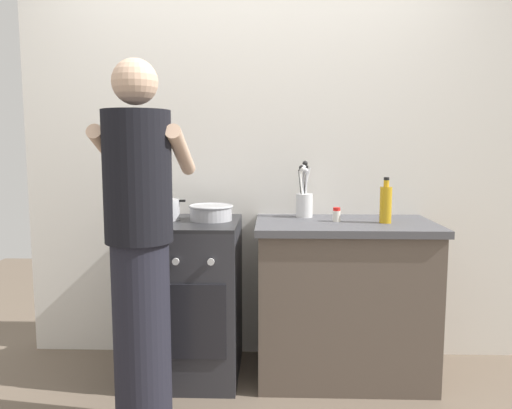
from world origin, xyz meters
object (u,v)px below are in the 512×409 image
at_px(oil_bottle, 386,204).
at_px(utensil_crock, 304,200).
at_px(stove_range, 187,298).
at_px(spice_bottle, 337,215).
at_px(mixing_bowl, 211,212).
at_px(pot, 162,210).
at_px(person, 140,250).

bearing_deg(oil_bottle, utensil_crock, 154.16).
bearing_deg(stove_range, spice_bottle, 1.10).
height_order(utensil_crock, oil_bottle, utensil_crock).
xyz_separation_m(mixing_bowl, spice_bottle, (0.71, -0.02, -0.01)).
xyz_separation_m(pot, spice_bottle, (0.99, -0.02, -0.02)).
bearing_deg(person, stove_range, 80.05).
distance_m(stove_range, pot, 0.53).
bearing_deg(utensil_crock, spice_bottle, -44.24).
height_order(stove_range, oil_bottle, oil_bottle).
height_order(mixing_bowl, oil_bottle, oil_bottle).
relative_size(stove_range, oil_bottle, 3.56).
bearing_deg(utensil_crock, oil_bottle, -25.84).
distance_m(spice_bottle, person, 1.14).
bearing_deg(spice_bottle, oil_bottle, -9.27).
bearing_deg(spice_bottle, stove_range, -178.90).
xyz_separation_m(spice_bottle, oil_bottle, (0.26, -0.04, 0.07)).
relative_size(pot, person, 0.16).
xyz_separation_m(mixing_bowl, person, (-0.24, -0.63, -0.09)).
bearing_deg(stove_range, person, -99.95).
xyz_separation_m(pot, mixing_bowl, (0.28, -0.00, -0.01)).
distance_m(pot, mixing_bowl, 0.28).
bearing_deg(mixing_bowl, stove_range, -164.96).
distance_m(mixing_bowl, spice_bottle, 0.71).
bearing_deg(person, pot, 93.27).
height_order(mixing_bowl, person, person).
distance_m(mixing_bowl, utensil_crock, 0.56).
bearing_deg(spice_bottle, utensil_crock, 135.76).
bearing_deg(pot, spice_bottle, -1.40).
bearing_deg(utensil_crock, pot, -170.06).
distance_m(mixing_bowl, person, 0.68).
height_order(utensil_crock, spice_bottle, utensil_crock).
relative_size(stove_range, spice_bottle, 11.34).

